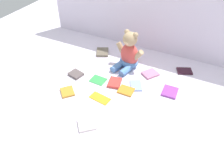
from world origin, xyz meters
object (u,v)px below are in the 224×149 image
at_px(book_case_3, 67,92).
at_px(book_case_8, 170,92).
at_px(book_case_10, 150,74).
at_px(book_case_7, 100,98).
at_px(book_case_5, 98,80).
at_px(book_case_2, 136,86).
at_px(book_case_1, 115,83).
at_px(book_case_6, 126,91).
at_px(book_case_11, 87,124).
at_px(book_case_0, 102,52).
at_px(book_case_4, 184,71).
at_px(teddy_bear, 129,54).
at_px(book_case_9, 76,74).

bearing_deg(book_case_3, book_case_8, -20.36).
bearing_deg(book_case_10, book_case_3, -100.57).
bearing_deg(book_case_7, book_case_8, 131.17).
bearing_deg(book_case_5, book_case_2, 105.58).
relative_size(book_case_1, book_case_7, 0.79).
bearing_deg(book_case_3, book_case_6, -18.48).
bearing_deg(book_case_1, book_case_5, 177.30).
height_order(book_case_1, book_case_3, book_case_1).
relative_size(book_case_7, book_case_8, 1.22).
height_order(book_case_8, book_case_11, book_case_11).
distance_m(book_case_5, book_case_11, 0.41).
relative_size(book_case_0, book_case_4, 1.16).
relative_size(teddy_bear, book_case_7, 2.16).
bearing_deg(book_case_0, book_case_10, -38.32).
height_order(book_case_2, book_case_9, book_case_9).
xyz_separation_m(book_case_9, book_case_10, (0.50, 0.25, -0.00)).
xyz_separation_m(book_case_1, book_case_10, (0.20, 0.21, -0.00)).
distance_m(teddy_bear, book_case_0, 0.30).
bearing_deg(book_case_4, book_case_1, -72.50).
distance_m(teddy_bear, book_case_4, 0.45).
bearing_deg(book_case_8, book_case_4, 80.33).
xyz_separation_m(book_case_3, book_case_8, (0.63, 0.31, -0.00)).
bearing_deg(book_case_11, book_case_8, -77.49).
xyz_separation_m(book_case_1, book_case_3, (-0.25, -0.23, -0.00)).
bearing_deg(book_case_10, book_case_1, -97.77).
height_order(book_case_4, book_case_7, book_case_4).
bearing_deg(book_case_0, book_case_11, -94.14).
height_order(book_case_2, book_case_8, book_case_8).
distance_m(book_case_5, book_case_9, 0.18).
relative_size(book_case_0, book_case_9, 1.32).
relative_size(teddy_bear, book_case_2, 2.72).
relative_size(book_case_0, book_case_6, 1.22).
bearing_deg(book_case_10, book_case_9, -118.42).
bearing_deg(book_case_10, book_case_4, 68.60).
height_order(book_case_7, book_case_11, book_case_11).
xyz_separation_m(teddy_bear, book_case_1, (-0.00, -0.25, -0.10)).
bearing_deg(book_case_7, book_case_4, 148.92).
relative_size(book_case_0, book_case_3, 1.30).
relative_size(book_case_5, book_case_9, 1.14).
bearing_deg(book_case_2, book_case_6, 35.15).
height_order(book_case_1, book_case_10, book_case_1).
xyz_separation_m(teddy_bear, book_case_2, (0.15, -0.20, -0.11)).
bearing_deg(book_case_6, book_case_11, -14.07).
bearing_deg(book_case_6, book_case_1, -109.80).
distance_m(teddy_bear, book_case_8, 0.43).
bearing_deg(book_case_0, teddy_bear, -40.55).
height_order(book_case_3, book_case_8, same).
distance_m(teddy_bear, book_case_7, 0.44).
relative_size(book_case_0, book_case_8, 1.13).
bearing_deg(book_case_11, book_case_10, -57.04).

